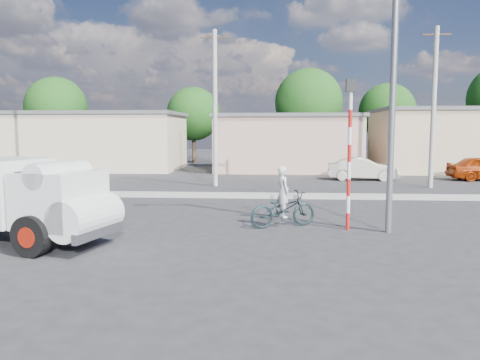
# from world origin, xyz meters

# --- Properties ---
(ground_plane) EXTENTS (120.00, 120.00, 0.00)m
(ground_plane) POSITION_xyz_m (0.00, 0.00, 0.00)
(ground_plane) COLOR #29292B
(ground_plane) RESTS_ON ground
(median) EXTENTS (40.00, 0.80, 0.16)m
(median) POSITION_xyz_m (0.00, 8.00, 0.08)
(median) COLOR #99968E
(median) RESTS_ON ground
(truck) EXTENTS (5.61, 3.20, 2.19)m
(truck) POSITION_xyz_m (-5.63, -0.78, 1.21)
(truck) COLOR black
(truck) RESTS_ON ground
(bicycle) EXTENTS (2.19, 1.48, 1.09)m
(bicycle) POSITION_xyz_m (1.30, 1.76, 0.54)
(bicycle) COLOR #172729
(bicycle) RESTS_ON ground
(cyclist) EXTENTS (0.56, 0.66, 1.54)m
(cyclist) POSITION_xyz_m (1.30, 1.76, 0.77)
(cyclist) COLOR silver
(cyclist) RESTS_ON ground
(car_cream) EXTENTS (4.09, 1.74, 1.31)m
(car_cream) POSITION_xyz_m (6.26, 15.53, 0.66)
(car_cream) COLOR beige
(car_cream) RESTS_ON ground
(traffic_pole) EXTENTS (0.28, 0.18, 4.36)m
(traffic_pole) POSITION_xyz_m (3.20, 1.50, 2.59)
(traffic_pole) COLOR red
(traffic_pole) RESTS_ON ground
(streetlight) EXTENTS (2.34, 0.22, 9.00)m
(streetlight) POSITION_xyz_m (4.14, 1.20, 4.96)
(streetlight) COLOR slate
(streetlight) RESTS_ON ground
(building_row) EXTENTS (37.80, 7.30, 4.44)m
(building_row) POSITION_xyz_m (1.10, 22.00, 2.13)
(building_row) COLOR beige
(building_row) RESTS_ON ground
(tree_row) EXTENTS (43.62, 7.43, 8.42)m
(tree_row) POSITION_xyz_m (3.76, 28.45, 4.99)
(tree_row) COLOR #38281E
(tree_row) RESTS_ON ground
(utility_poles) EXTENTS (35.40, 0.24, 8.00)m
(utility_poles) POSITION_xyz_m (3.25, 12.00, 4.07)
(utility_poles) COLOR #99968E
(utility_poles) RESTS_ON ground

